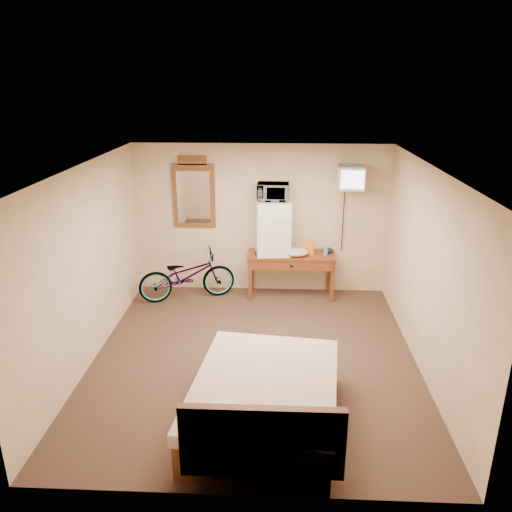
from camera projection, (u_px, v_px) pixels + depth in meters
The scene contains 13 objects.
room at pixel (254, 269), 6.14m from camera, with size 4.60×4.64×2.50m.
desk at pixel (291, 261), 8.21m from camera, with size 1.44×0.57×0.75m.
mini_fridge at pixel (273, 227), 8.09m from camera, with size 0.61×0.59×0.89m.
microwave at pixel (273, 192), 7.89m from camera, with size 0.49×0.34×0.27m, color white.
snack_bag at pixel (310, 248), 8.12m from camera, with size 0.12×0.07×0.24m, color orange.
blue_cup at pixel (326, 251), 8.12m from camera, with size 0.08×0.08×0.14m, color #4480EA.
cloth_cream at pixel (296, 252), 8.08m from camera, with size 0.41×0.31×0.13m, color beige.
cloth_dark_a at pixel (262, 253), 8.10m from camera, with size 0.24×0.18×0.09m, color black.
cloth_dark_b at pixel (327, 250), 8.23m from camera, with size 0.19×0.16×0.09m, color black.
crt_television at pixel (351, 178), 7.73m from camera, with size 0.45×0.57×0.37m.
wall_mirror at pixel (194, 193), 8.18m from camera, with size 0.70×0.04×1.18m.
bicycle at pixel (187, 275), 8.19m from camera, with size 0.55×1.58×0.83m, color black.
bed at pixel (265, 404), 5.16m from camera, with size 1.67×2.09×0.90m.
Camera 1 is at (0.29, -5.72, 3.48)m, focal length 35.00 mm.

